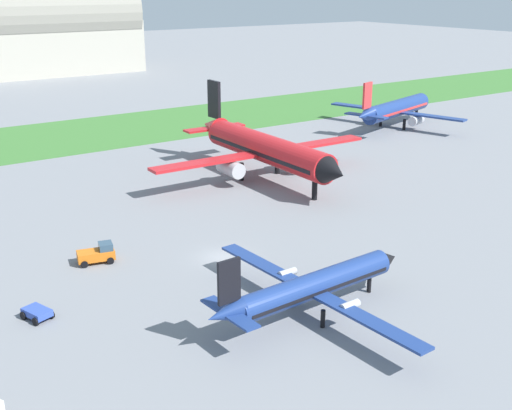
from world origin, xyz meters
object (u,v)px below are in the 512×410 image
Objects in this scene: airplane_foreground_turboprop at (312,286)px; baggage_cart_by_runway at (37,313)px; airplane_midfield_jet at (264,148)px; airplane_parked_jet_far at (395,109)px; pushback_tug_near_gate at (98,254)px.

airplane_foreground_turboprop reaches higher than baggage_cart_by_runway.
airplane_parked_jet_far is (40.66, 14.15, -0.86)m from airplane_midfield_jet.
airplane_foreground_turboprop is 40.48m from airplane_midfield_jet.
airplane_midfield_jet reaches higher than baggage_cart_by_runway.
airplane_midfield_jet is at bearing 57.56° from airplane_foreground_turboprop.
baggage_cart_by_runway is at bearing -171.38° from airplane_parked_jet_far.
airplane_foreground_turboprop is 6.15× the size of pushback_tug_near_gate.
airplane_midfield_jet is at bearing 101.90° from baggage_cart_by_runway.
airplane_parked_jet_far is 76.88m from pushback_tug_near_gate.
airplane_midfield_jet is 1.27× the size of airplane_parked_jet_far.
airplane_parked_jet_far is at bearing 36.31° from airplane_foreground_turboprop.
airplane_midfield_jet is 8.79× the size of pushback_tug_near_gate.
airplane_parked_jet_far is (60.68, 49.29, 0.89)m from airplane_foreground_turboprop.
airplane_parked_jet_far reaches higher than airplane_foreground_turboprop.
baggage_cart_by_runway is (-79.84, -36.97, -2.96)m from airplane_parked_jet_far.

